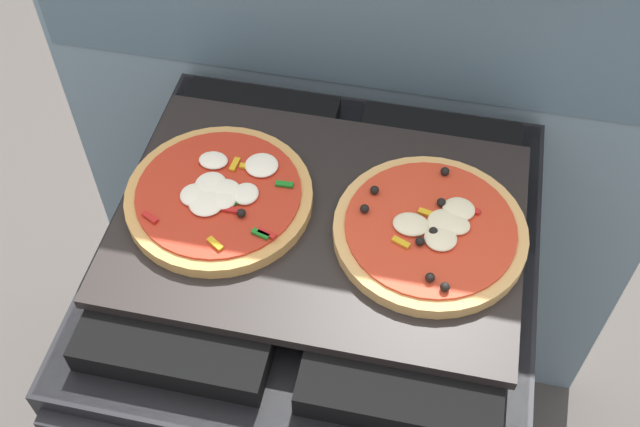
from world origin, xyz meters
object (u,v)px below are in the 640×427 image
Objects in this scene: baking_tray at (320,222)px; pizza_right at (430,230)px; stove at (320,379)px; pizza_left at (219,198)px.

pizza_right is (0.15, 0.00, 0.02)m from baking_tray.
pizza_right is at bearing 0.93° from stove.
stove is 3.56× the size of pizza_right.
stove is 0.50m from pizza_left.
baking_tray is (0.00, 0.00, 0.46)m from stove.
pizza_left reaches higher than baking_tray.
stove is 0.50m from pizza_right.
pizza_left and pizza_right have the same top height.
stove is 1.67× the size of baking_tray.
stove is 0.46m from baking_tray.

